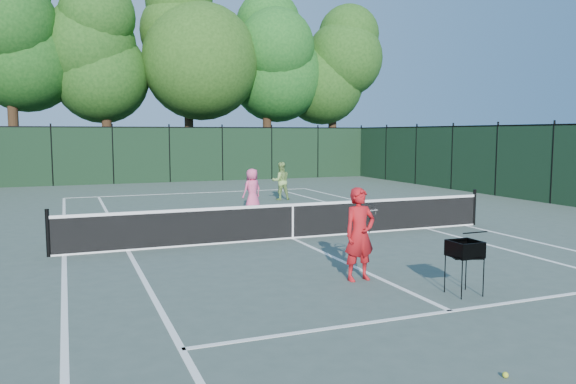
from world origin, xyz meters
name	(u,v)px	position (x,y,z in m)	size (l,w,h in m)	color
ground	(293,238)	(0.00, 0.00, 0.00)	(90.00, 90.00, 0.00)	#414F47
sideline_doubles_left	(64,255)	(-5.49, 0.00, 0.00)	(0.10, 23.77, 0.01)	white
sideline_doubles_right	(465,225)	(5.49, 0.00, 0.00)	(0.10, 23.77, 0.01)	white
sideline_singles_left	(128,251)	(-4.12, 0.00, 0.00)	(0.10, 23.77, 0.01)	white
sideline_singles_right	(426,228)	(4.12, 0.00, 0.00)	(0.10, 23.77, 0.01)	white
baseline_far	(194,193)	(0.00, 11.88, 0.00)	(10.97, 0.10, 0.01)	white
service_line_near	(451,311)	(0.00, -6.40, 0.00)	(8.23, 0.10, 0.01)	white
service_line_far	(226,208)	(0.00, 6.40, 0.00)	(8.23, 0.10, 0.01)	white
center_service_line	(293,238)	(0.00, 0.00, 0.00)	(0.10, 12.80, 0.01)	white
tennis_net	(293,220)	(0.00, 0.00, 0.48)	(11.69, 0.09, 1.06)	black
fence_far	(170,155)	(0.00, 18.00, 1.50)	(24.00, 0.05, 3.00)	black
tree_1	(8,24)	(-8.00, 22.00, 8.69)	(6.80, 6.80, 13.98)	black
tree_2	(104,47)	(-3.00, 21.80, 7.73)	(6.00, 6.00, 12.40)	black
tree_3	(187,31)	(2.00, 22.30, 9.01)	(7.00, 7.00, 14.45)	black
tree_4	(267,49)	(7.00, 21.60, 8.14)	(6.20, 6.20, 12.97)	black
tree_5	(333,60)	(12.00, 22.10, 7.71)	(5.80, 5.80, 12.23)	black
coach	(360,234)	(-0.40, -4.26, 0.86)	(0.90, 0.66, 1.72)	#B5141A
player_pink	(252,190)	(0.64, 5.30, 0.74)	(0.84, 0.69, 1.48)	#EA5285
player_green	(281,181)	(2.74, 8.00, 0.77)	(0.81, 0.66, 1.54)	#89B158
ball_hopper	(465,249)	(0.77, -5.74, 0.77)	(0.61, 0.61, 0.92)	black
loose_ball_near_cart	(505,375)	(-0.93, -8.55, 0.03)	(0.07, 0.07, 0.07)	#BACA29
loose_ball_midcourt	(353,253)	(0.55, -2.27, 0.03)	(0.07, 0.07, 0.07)	#CAD42B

